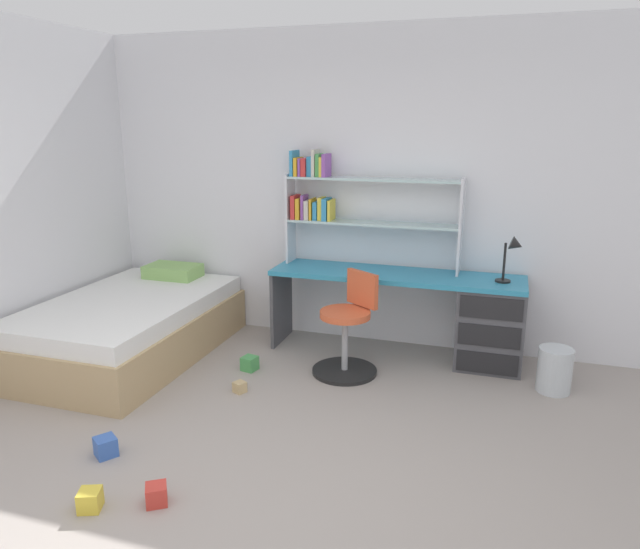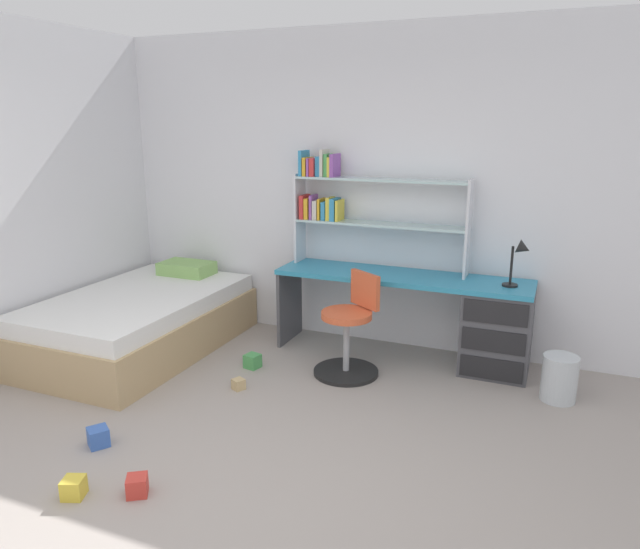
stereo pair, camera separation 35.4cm
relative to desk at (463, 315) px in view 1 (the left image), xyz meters
The scene contains 13 objects.
ground_plane 2.61m from the desk, 108.95° to the right, with size 6.07×6.45×0.02m, color #9E938C.
room_shell 2.61m from the desk, 152.92° to the right, with size 6.07×6.45×2.74m.
desk is the anchor object (origin of this frame).
bookshelf_hutch 1.41m from the desk, behind, with size 1.51×0.22×1.00m.
desk_lamp 0.67m from the desk, ahead, with size 0.20×0.17×0.38m.
swivel_chair 0.98m from the desk, 149.64° to the right, with size 0.52×0.52×0.81m.
bed_platform 2.82m from the desk, 165.21° to the right, with size 1.26×1.99×0.63m.
waste_bin 0.83m from the desk, 26.81° to the right, with size 0.25×0.25×0.34m, color silver.
toy_block_green_0 1.79m from the desk, 156.36° to the right, with size 0.11×0.11×0.11m, color #479E51.
toy_block_blue_1 2.88m from the desk, 131.99° to the right, with size 0.12×0.12×0.12m, color #3860B7.
toy_block_red_2 2.81m from the desk, 119.25° to the right, with size 0.11×0.11×0.11m, color red.
toy_block_yellow_3 3.09m from the desk, 122.83° to the right, with size 0.11×0.11×0.11m, color gold.
toy_block_natural_4 1.91m from the desk, 144.02° to the right, with size 0.08×0.08×0.08m, color tan.
Camera 1 is at (1.12, -2.30, 1.96)m, focal length 32.94 mm.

